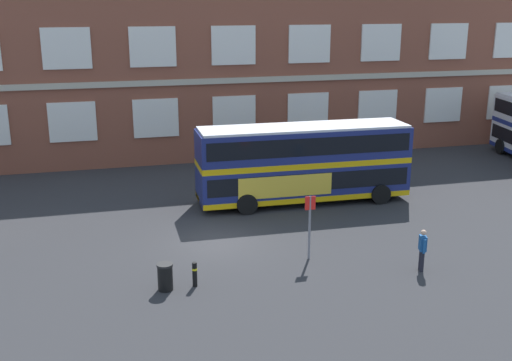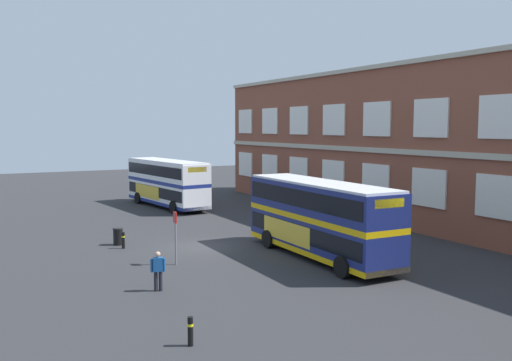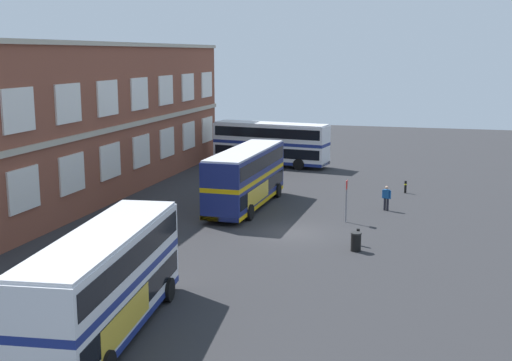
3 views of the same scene
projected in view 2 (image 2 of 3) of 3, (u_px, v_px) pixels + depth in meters
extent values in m
plane|color=#2B2B2D|center=(232.00, 243.00, 32.96)|extent=(120.00, 120.00, 0.00)
cube|color=brown|center=(445.00, 147.00, 38.74)|extent=(50.67, 8.00, 11.03)
cube|color=#B2A893|center=(401.00, 152.00, 36.83)|extent=(50.67, 0.16, 0.36)
cube|color=#B2A893|center=(404.00, 63.00, 36.27)|extent=(50.67, 0.28, 0.30)
cube|color=silver|center=(246.00, 164.00, 57.01)|extent=(2.84, 0.12, 2.43)
cube|color=silver|center=(270.00, 167.00, 52.58)|extent=(2.84, 0.12, 2.43)
cube|color=silver|center=(299.00, 171.00, 48.14)|extent=(2.84, 0.12, 2.43)
cube|color=silver|center=(333.00, 176.00, 43.71)|extent=(2.84, 0.12, 2.43)
cube|color=silver|center=(375.00, 181.00, 39.27)|extent=(2.84, 0.12, 2.43)
cube|color=silver|center=(429.00, 188.00, 34.84)|extent=(2.84, 0.12, 2.43)
cube|color=silver|center=(497.00, 197.00, 30.40)|extent=(2.84, 0.12, 2.43)
cube|color=silver|center=(245.00, 121.00, 56.59)|extent=(2.84, 0.12, 2.43)
cube|color=silver|center=(270.00, 121.00, 52.15)|extent=(2.84, 0.12, 2.43)
cube|color=silver|center=(299.00, 120.00, 47.71)|extent=(2.84, 0.12, 2.43)
cube|color=silver|center=(334.00, 120.00, 43.28)|extent=(2.84, 0.12, 2.43)
cube|color=silver|center=(377.00, 119.00, 38.84)|extent=(2.84, 0.12, 2.43)
cube|color=silver|center=(431.00, 118.00, 34.41)|extent=(2.84, 0.12, 2.43)
cube|color=silver|center=(501.00, 117.00, 29.97)|extent=(2.84, 0.12, 2.43)
cube|color=silver|center=(167.00, 193.00, 47.82)|extent=(11.22, 3.81, 1.75)
cube|color=black|center=(167.00, 190.00, 47.80)|extent=(10.79, 3.80, 0.90)
cube|color=navy|center=(167.00, 181.00, 47.72)|extent=(11.22, 3.81, 0.30)
cube|color=silver|center=(167.00, 171.00, 47.63)|extent=(11.22, 3.81, 1.55)
cube|color=black|center=(167.00, 170.00, 47.62)|extent=(10.79, 3.80, 0.90)
cube|color=navy|center=(167.00, 201.00, 47.89)|extent=(11.22, 3.83, 0.28)
cube|color=silver|center=(166.00, 161.00, 47.54)|extent=(10.99, 3.68, 0.12)
cube|color=gold|center=(147.00, 191.00, 48.14)|extent=(4.81, 0.59, 1.10)
cube|color=yellow|center=(197.00, 170.00, 43.13)|extent=(0.25, 1.65, 0.40)
cylinder|color=black|center=(174.00, 207.00, 44.02)|extent=(1.07, 0.44, 1.04)
cylinder|color=black|center=(202.00, 205.00, 45.48)|extent=(1.07, 0.44, 1.04)
cylinder|color=black|center=(138.00, 198.00, 49.84)|extent=(1.07, 0.44, 1.04)
cylinder|color=black|center=(164.00, 196.00, 51.30)|extent=(1.07, 0.44, 1.04)
cube|color=navy|center=(319.00, 235.00, 29.19)|extent=(11.05, 2.75, 1.75)
cube|color=black|center=(319.00, 231.00, 29.17)|extent=(10.61, 2.79, 0.90)
cube|color=gold|center=(319.00, 216.00, 29.09)|extent=(11.05, 2.75, 0.30)
cube|color=navy|center=(319.00, 199.00, 29.00)|extent=(11.05, 2.75, 1.55)
cube|color=black|center=(319.00, 197.00, 28.99)|extent=(10.61, 2.79, 0.90)
cube|color=gold|center=(319.00, 248.00, 29.26)|extent=(11.05, 2.77, 0.28)
cube|color=silver|center=(320.00, 183.00, 28.92)|extent=(10.82, 2.65, 0.12)
cube|color=gold|center=(285.00, 231.00, 29.76)|extent=(4.84, 0.12, 1.10)
cube|color=yellow|center=(389.00, 203.00, 24.12)|extent=(0.09, 1.66, 0.40)
cylinder|color=black|center=(343.00, 267.00, 25.27)|extent=(1.05, 0.34, 1.04)
cylinder|color=black|center=(386.00, 261.00, 26.44)|extent=(1.05, 0.34, 1.04)
cylinder|color=black|center=(268.00, 239.00, 31.60)|extent=(1.05, 0.34, 1.04)
cylinder|color=black|center=(306.00, 235.00, 32.76)|extent=(1.05, 0.34, 1.04)
cylinder|color=black|center=(161.00, 281.00, 23.32)|extent=(0.20, 0.20, 0.85)
cylinder|color=black|center=(156.00, 281.00, 23.27)|extent=(0.20, 0.20, 0.85)
cube|color=#194C8C|center=(158.00, 264.00, 23.22)|extent=(0.34, 0.45, 0.60)
cylinder|color=#194C8C|center=(164.00, 265.00, 23.28)|extent=(0.14, 0.14, 0.57)
cylinder|color=#194C8C|center=(152.00, 265.00, 23.17)|extent=(0.14, 0.14, 0.57)
sphere|color=tan|center=(158.00, 254.00, 23.18)|extent=(0.22, 0.22, 0.22)
cylinder|color=slate|center=(176.00, 238.00, 27.67)|extent=(0.10, 0.10, 2.70)
cube|color=red|center=(175.00, 217.00, 27.55)|extent=(0.44, 0.04, 0.56)
cylinder|color=black|center=(118.00, 237.00, 32.40)|extent=(0.56, 0.56, 0.95)
cylinder|color=black|center=(118.00, 228.00, 32.35)|extent=(0.60, 0.60, 0.08)
cylinder|color=black|center=(190.00, 331.00, 17.44)|extent=(0.18, 0.18, 0.95)
cylinder|color=yellow|center=(190.00, 325.00, 17.42)|extent=(0.19, 0.19, 0.08)
cylinder|color=black|center=(123.00, 240.00, 31.45)|extent=(0.18, 0.18, 0.95)
cylinder|color=yellow|center=(123.00, 237.00, 31.43)|extent=(0.19, 0.19, 0.08)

